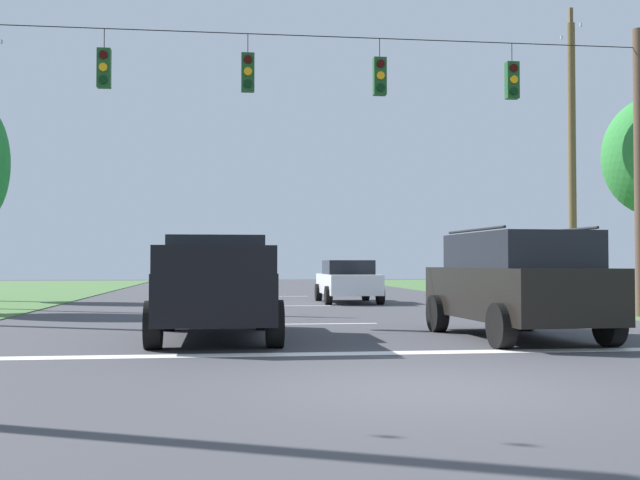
{
  "coord_description": "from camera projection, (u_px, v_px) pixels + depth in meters",
  "views": [
    {
      "loc": [
        -2.36,
        -8.63,
        1.42
      ],
      "look_at": [
        0.34,
        13.05,
        2.06
      ],
      "focal_mm": 44.02,
      "sensor_mm": 36.0,
      "label": 1
    }
  ],
  "objects": [
    {
      "name": "ground_plane",
      "position": [
        433.0,
        389.0,
        8.81
      ],
      "size": [
        120.0,
        120.0,
        0.0
      ],
      "primitive_type": "plane",
      "color": "#3D3D42"
    },
    {
      "name": "stop_bar_stripe",
      "position": [
        373.0,
        353.0,
        12.3
      ],
      "size": [
        14.84,
        0.45,
        0.01
      ],
      "primitive_type": "cube",
      "color": "white",
      "rests_on": "ground"
    },
    {
      "name": "lane_dash_0",
      "position": [
        324.0,
        324.0,
        18.25
      ],
      "size": [
        2.5,
        0.15,
        0.01
      ],
      "primitive_type": "cube",
      "rotation": [
        0.0,
        0.0,
        1.57
      ],
      "color": "white",
      "rests_on": "ground"
    },
    {
      "name": "lane_dash_1",
      "position": [
        294.0,
        306.0,
        25.95
      ],
      "size": [
        2.5,
        0.15,
        0.01
      ],
      "primitive_type": "cube",
      "rotation": [
        0.0,
        0.0,
        1.57
      ],
      "color": "white",
      "rests_on": "ground"
    },
    {
      "name": "lane_dash_2",
      "position": [
        278.0,
        296.0,
        33.33
      ],
      "size": [
        2.5,
        0.15,
        0.01
      ],
      "primitive_type": "cube",
      "rotation": [
        0.0,
        0.0,
        1.57
      ],
      "color": "white",
      "rests_on": "ground"
    },
    {
      "name": "overhead_signal_span",
      "position": [
        310.0,
        149.0,
        19.47
      ],
      "size": [
        17.8,
        0.31,
        7.59
      ],
      "color": "brown",
      "rests_on": "ground"
    },
    {
      "name": "pickup_truck",
      "position": [
        216.0,
        287.0,
        14.93
      ],
      "size": [
        2.29,
        5.4,
        1.95
      ],
      "color": "black",
      "rests_on": "ground"
    },
    {
      "name": "suv_black",
      "position": [
        516.0,
        282.0,
        14.71
      ],
      "size": [
        2.42,
        4.9,
        2.05
      ],
      "color": "black",
      "rests_on": "ground"
    },
    {
      "name": "distant_car_crossing_white",
      "position": [
        348.0,
        281.0,
        28.19
      ],
      "size": [
        2.03,
        4.3,
        1.52
      ],
      "color": "silver",
      "rests_on": "ground"
    },
    {
      "name": "utility_pole_mid_right",
      "position": [
        572.0,
        158.0,
        26.82
      ],
      "size": [
        0.27,
        1.57,
        10.21
      ],
      "color": "brown",
      "rests_on": "ground"
    }
  ]
}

